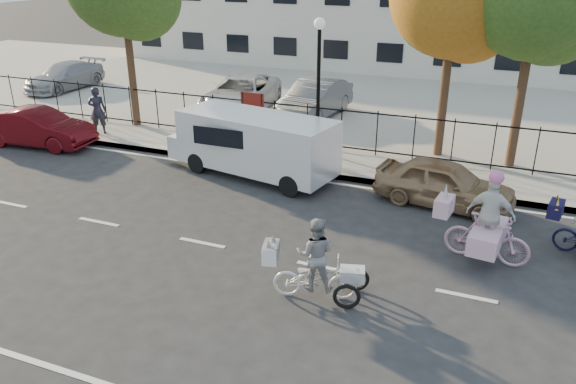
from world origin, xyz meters
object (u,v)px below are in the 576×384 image
at_px(pedestrian, 97,110).
at_px(gold_sedan, 444,184).
at_px(lamppost, 319,63).
at_px(zebra_trike, 315,268).
at_px(unicorn_bike, 487,228).
at_px(lot_car_a, 65,76).
at_px(lot_car_b, 241,94).
at_px(white_van, 254,143).
at_px(lot_car_c, 315,99).
at_px(red_sedan, 38,128).

bearing_deg(pedestrian, gold_sedan, 145.88).
height_order(lamppost, zebra_trike, lamppost).
relative_size(lamppost, unicorn_bike, 2.01).
xyz_separation_m(lot_car_a, lot_car_b, (9.81, -0.64, 0.10)).
distance_m(lamppost, zebra_trike, 8.74).
bearing_deg(white_van, lot_car_c, 103.80).
height_order(lot_car_a, lot_car_c, lot_car_c).
xyz_separation_m(zebra_trike, lot_car_c, (-4.21, 12.01, 0.22)).
distance_m(white_van, lot_car_a, 14.86).
height_order(red_sedan, lot_car_a, lot_car_a).
bearing_deg(pedestrian, zebra_trike, 120.03).
height_order(unicorn_bike, red_sedan, unicorn_bike).
height_order(pedestrian, lot_car_b, pedestrian).
relative_size(lot_car_a, lot_car_b, 0.82).
bearing_deg(pedestrian, unicorn_bike, 135.80).
bearing_deg(pedestrian, white_van, 141.52).
relative_size(lamppost, white_van, 0.78).
height_order(white_van, red_sedan, white_van).
xyz_separation_m(gold_sedan, pedestrian, (-12.58, 1.53, 0.38)).
bearing_deg(lot_car_a, pedestrian, -37.52).
relative_size(red_sedan, lot_car_a, 0.92).
bearing_deg(lot_car_c, white_van, -81.63).
bearing_deg(lamppost, lot_car_c, 110.36).
bearing_deg(red_sedan, lot_car_a, 31.20).
distance_m(unicorn_bike, lot_car_a, 22.30).
xyz_separation_m(unicorn_bike, pedestrian, (-13.81, 4.22, 0.22)).
bearing_deg(unicorn_bike, pedestrian, 80.37).
distance_m(unicorn_bike, pedestrian, 14.45).
height_order(lot_car_b, lot_car_c, lot_car_c).
distance_m(lamppost, lot_car_c, 4.88).
bearing_deg(zebra_trike, white_van, 20.00).
bearing_deg(unicorn_bike, red_sedan, 87.56).
bearing_deg(red_sedan, white_van, -93.06).
relative_size(pedestrian, lot_car_a, 0.40).
relative_size(gold_sedan, lot_car_a, 0.85).
distance_m(unicorn_bike, gold_sedan, 2.97).
bearing_deg(lamppost, lot_car_a, 163.17).
distance_m(lot_car_b, lot_car_c, 3.16).
bearing_deg(lot_car_a, lamppost, -14.23).
distance_m(white_van, lot_car_c, 6.42).
relative_size(pedestrian, lot_car_b, 0.33).
distance_m(lot_car_a, lot_car_b, 9.83).
bearing_deg(zebra_trike, pedestrian, 42.22).
height_order(zebra_trike, lot_car_a, zebra_trike).
bearing_deg(red_sedan, lot_car_b, -41.85).
relative_size(zebra_trike, pedestrian, 1.17).
bearing_deg(gold_sedan, red_sedan, 99.48).
xyz_separation_m(white_van, red_sedan, (-8.23, -0.23, -0.39)).
xyz_separation_m(gold_sedan, lot_car_c, (-5.96, 6.56, 0.26)).
bearing_deg(lot_car_b, unicorn_bike, -49.33).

